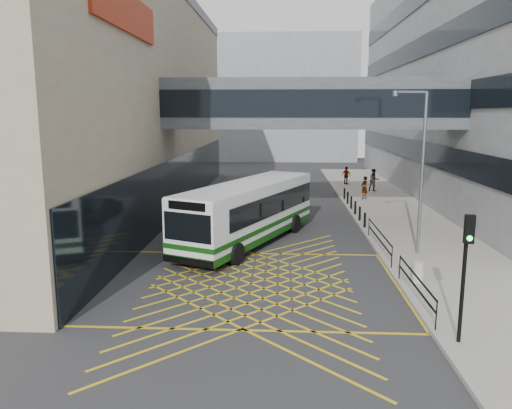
# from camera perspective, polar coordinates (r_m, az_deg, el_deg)

# --- Properties ---
(ground) EXTENTS (120.00, 120.00, 0.00)m
(ground) POSITION_cam_1_polar(r_m,az_deg,el_deg) (20.85, -0.58, -9.04)
(ground) COLOR #333335
(building_whsmith) EXTENTS (24.17, 42.00, 16.00)m
(building_whsmith) POSITION_cam_1_polar(r_m,az_deg,el_deg) (40.49, -25.85, 10.87)
(building_whsmith) COLOR tan
(building_whsmith) RESTS_ON ground
(building_far) EXTENTS (28.00, 16.00, 18.00)m
(building_far) POSITION_cam_1_polar(r_m,az_deg,el_deg) (79.72, 0.67, 11.87)
(building_far) COLOR gray
(building_far) RESTS_ON ground
(skybridge) EXTENTS (20.00, 4.10, 3.00)m
(skybridge) POSITION_cam_1_polar(r_m,az_deg,el_deg) (31.68, 6.31, 11.34)
(skybridge) COLOR #4A4F54
(skybridge) RESTS_ON ground
(pavement) EXTENTS (6.00, 54.00, 0.16)m
(pavement) POSITION_cam_1_polar(r_m,az_deg,el_deg) (36.14, 15.34, -0.92)
(pavement) COLOR #9D988F
(pavement) RESTS_ON ground
(box_junction) EXTENTS (12.00, 9.00, 0.01)m
(box_junction) POSITION_cam_1_polar(r_m,az_deg,el_deg) (20.85, -0.58, -9.03)
(box_junction) COLOR gold
(box_junction) RESTS_ON ground
(bus) EXTENTS (7.14, 11.78, 3.28)m
(bus) POSITION_cam_1_polar(r_m,az_deg,el_deg) (26.89, -0.72, -0.72)
(bus) COLOR white
(bus) RESTS_ON ground
(car_white) EXTENTS (2.91, 4.56, 1.35)m
(car_white) POSITION_cam_1_polar(r_m,az_deg,el_deg) (24.39, -5.61, -4.54)
(car_white) COLOR silver
(car_white) RESTS_ON ground
(car_dark) EXTENTS (2.03, 4.81, 1.48)m
(car_dark) POSITION_cam_1_polar(r_m,az_deg,el_deg) (32.62, -1.01, -0.56)
(car_dark) COLOR black
(car_dark) RESTS_ON ground
(car_silver) EXTENTS (2.65, 5.08, 1.51)m
(car_silver) POSITION_cam_1_polar(r_m,az_deg,el_deg) (33.43, 1.84, -0.27)
(car_silver) COLOR gray
(car_silver) RESTS_ON ground
(traffic_light) EXTENTS (0.29, 0.46, 3.95)m
(traffic_light) POSITION_cam_1_polar(r_m,az_deg,el_deg) (15.77, 22.86, -5.93)
(traffic_light) COLOR black
(traffic_light) RESTS_ON pavement
(street_lamp) EXTENTS (1.77, 0.57, 7.80)m
(street_lamp) POSITION_cam_1_polar(r_m,az_deg,el_deg) (24.96, 18.15, 4.51)
(street_lamp) COLOR slate
(street_lamp) RESTS_ON pavement
(litter_bin) EXTENTS (0.48, 0.48, 0.82)m
(litter_bin) POSITION_cam_1_polar(r_m,az_deg,el_deg) (21.54, 18.00, -7.32)
(litter_bin) COLOR #ADA89E
(litter_bin) RESTS_ON pavement
(kerb_railings) EXTENTS (0.05, 12.54, 1.00)m
(kerb_railings) POSITION_cam_1_polar(r_m,az_deg,el_deg) (22.78, 15.41, -5.42)
(kerb_railings) COLOR black
(kerb_railings) RESTS_ON pavement
(bollards) EXTENTS (0.14, 10.14, 0.90)m
(bollards) POSITION_cam_1_polar(r_m,az_deg,el_deg) (35.55, 11.05, -0.06)
(bollards) COLOR black
(bollards) RESTS_ON pavement
(pedestrian_a) EXTENTS (0.89, 0.87, 1.83)m
(pedestrian_a) POSITION_cam_1_polar(r_m,az_deg,el_deg) (40.79, 12.28, 1.89)
(pedestrian_a) COLOR gray
(pedestrian_a) RESTS_ON pavement
(pedestrian_b) EXTENTS (1.03, 0.70, 1.97)m
(pedestrian_b) POSITION_cam_1_polar(r_m,az_deg,el_deg) (45.00, 13.32, 2.71)
(pedestrian_b) COLOR gray
(pedestrian_b) RESTS_ON pavement
(pedestrian_c) EXTENTS (1.09, 1.03, 1.72)m
(pedestrian_c) POSITION_cam_1_polar(r_m,az_deg,el_deg) (48.94, 10.29, 3.27)
(pedestrian_c) COLOR gray
(pedestrian_c) RESTS_ON pavement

